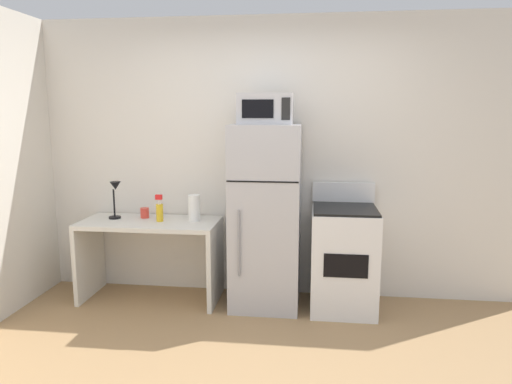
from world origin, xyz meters
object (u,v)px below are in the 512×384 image
object	(u,v)px
spray_bottle	(160,211)
microwave	(266,109)
refrigerator	(266,217)
oven_range	(343,258)
desk_lamp	(115,194)
coffee_mug	(145,213)
paper_towel_roll	(194,208)
desk	(151,244)

from	to	relation	value
spray_bottle	microwave	distance (m)	1.34
refrigerator	oven_range	bearing A→B (deg)	-0.52
desk_lamp	coffee_mug	xyz separation A→B (m)	(0.25, 0.07, -0.19)
coffee_mug	refrigerator	xyz separation A→B (m)	(1.16, -0.12, 0.02)
desk_lamp	refrigerator	xyz separation A→B (m)	(1.41, -0.05, -0.17)
spray_bottle	coffee_mug	bearing A→B (deg)	147.12
paper_towel_roll	microwave	bearing A→B (deg)	-6.92
microwave	oven_range	world-z (taller)	microwave
coffee_mug	microwave	bearing A→B (deg)	-6.84
spray_bottle	refrigerator	distance (m)	0.98
spray_bottle	microwave	world-z (taller)	microwave
spray_bottle	microwave	bearing A→B (deg)	-1.08
microwave	oven_range	bearing A→B (deg)	1.23
oven_range	coffee_mug	bearing A→B (deg)	176.16
microwave	desk	bearing A→B (deg)	178.74
desk	microwave	size ratio (longest dim) A/B	2.75
desk	oven_range	distance (m)	1.77
coffee_mug	oven_range	bearing A→B (deg)	-3.84
spray_bottle	microwave	size ratio (longest dim) A/B	0.54
desk_lamp	spray_bottle	bearing A→B (deg)	-6.26
desk	oven_range	xyz separation A→B (m)	(1.77, -0.01, -0.07)
desk_lamp	microwave	distance (m)	1.61
desk	oven_range	world-z (taller)	oven_range
paper_towel_roll	coffee_mug	distance (m)	0.50
desk	spray_bottle	bearing A→B (deg)	-3.07
microwave	oven_range	xyz separation A→B (m)	(0.69, 0.01, -1.30)
desk	paper_towel_roll	bearing A→B (deg)	7.96
spray_bottle	desk	bearing A→B (deg)	176.93
coffee_mug	spray_bottle	bearing A→B (deg)	-32.88
coffee_mug	spray_bottle	size ratio (longest dim) A/B	0.38
desk	coffee_mug	xyz separation A→B (m)	(-0.09, 0.12, 0.27)
desk_lamp	refrigerator	size ratio (longest dim) A/B	0.22
coffee_mug	refrigerator	world-z (taller)	refrigerator
oven_range	desk	bearing A→B (deg)	179.71
spray_bottle	oven_range	distance (m)	1.71
desk	microwave	xyz separation A→B (m)	(1.07, -0.02, 1.23)
coffee_mug	oven_range	xyz separation A→B (m)	(1.85, -0.12, -0.33)
refrigerator	oven_range	size ratio (longest dim) A/B	1.49
desk	oven_range	bearing A→B (deg)	-0.29
desk_lamp	oven_range	bearing A→B (deg)	-1.40
desk_lamp	coffee_mug	distance (m)	0.32
paper_towel_roll	spray_bottle	bearing A→B (deg)	-168.55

